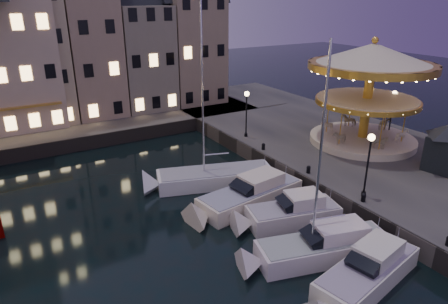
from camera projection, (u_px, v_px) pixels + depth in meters
ground at (283, 256)px, 21.73m from camera, size 160.00×160.00×0.00m
quay_east at (371, 159)px, 32.98m from camera, size 16.00×56.00×1.30m
quay_north at (45, 130)px, 40.07m from camera, size 44.00×12.00×1.30m
quaywall_e at (297, 180)px, 29.16m from camera, size 0.15×44.00×1.30m
quaywall_n at (79, 144)px, 36.23m from camera, size 48.00×0.15×1.30m
streetlamp_b at (369, 156)px, 24.51m from camera, size 0.44×0.44×4.17m
streetlamp_c at (246, 107)px, 35.30m from camera, size 0.44×0.44×4.17m
streetlamp_d at (393, 107)px, 35.50m from camera, size 0.44×0.44×4.17m
bollard_b at (364, 197)px, 24.70m from camera, size 0.30×0.30×0.57m
bollard_c at (309, 169)px, 28.70m from camera, size 0.30×0.30×0.57m
bollard_d at (263, 146)px, 33.10m from camera, size 0.30×0.30×0.57m
townhouse_nc at (29, 45)px, 38.71m from camera, size 6.82×8.00×14.80m
townhouse_nd at (88, 37)px, 41.27m from camera, size 5.50×8.00×15.80m
townhouse_ne at (140, 48)px, 44.42m from camera, size 6.16×8.00×12.80m
townhouse_nf at (189, 41)px, 47.13m from camera, size 6.82×8.00×13.80m
motorboat_b at (363, 276)px, 19.17m from camera, size 7.59×3.48×2.15m
motorboat_c at (317, 248)px, 21.25m from camera, size 8.34×4.08×11.09m
motorboat_d at (287, 215)px, 24.59m from camera, size 6.78×3.61×2.15m
motorboat_e at (246, 197)px, 26.77m from camera, size 8.69×3.57×2.15m
motorboat_f at (208, 178)px, 29.75m from camera, size 9.57×5.19×12.82m
carousel at (371, 75)px, 32.66m from camera, size 10.21×10.21×8.93m
ticket_kiosk at (447, 140)px, 28.36m from camera, size 3.42×3.42×4.01m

